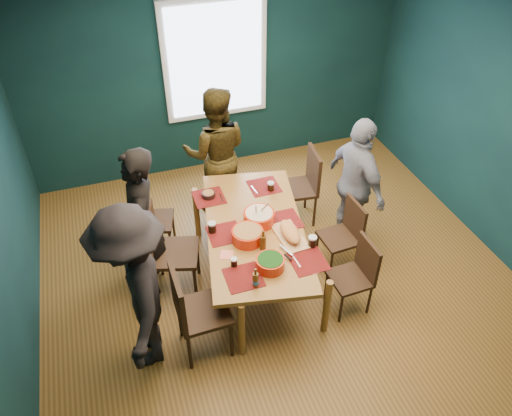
{
  "coord_description": "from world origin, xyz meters",
  "views": [
    {
      "loc": [
        -1.45,
        -3.46,
        4.04
      ],
      "look_at": [
        -0.23,
        0.16,
        0.96
      ],
      "focal_mm": 35.0,
      "sensor_mm": 36.0,
      "label": 1
    }
  ],
  "objects_px": {
    "chair_left_far": "(146,215)",
    "person_right": "(356,184)",
    "cutting_board": "(290,233)",
    "chair_left_mid": "(164,246)",
    "bowl_herbs": "(270,263)",
    "bowl_salad": "(248,235)",
    "chair_left_near": "(192,307)",
    "bowl_dumpling": "(259,217)",
    "chair_right_near": "(358,271)",
    "dining_table": "(255,232)",
    "chair_right_mid": "(346,231)",
    "person_near_left": "(135,291)",
    "chair_right_far": "(304,181)",
    "person_far_left": "(142,225)"
  },
  "relations": [
    {
      "from": "chair_left_mid",
      "to": "chair_left_near",
      "type": "distance_m",
      "value": 0.85
    },
    {
      "from": "chair_left_far",
      "to": "person_right",
      "type": "relative_size",
      "value": 0.55
    },
    {
      "from": "chair_left_far",
      "to": "bowl_dumpling",
      "type": "relative_size",
      "value": 2.78
    },
    {
      "from": "chair_left_far",
      "to": "person_near_left",
      "type": "bearing_deg",
      "value": -84.8
    },
    {
      "from": "dining_table",
      "to": "chair_left_far",
      "type": "relative_size",
      "value": 2.36
    },
    {
      "from": "chair_right_far",
      "to": "chair_right_near",
      "type": "bearing_deg",
      "value": -85.33
    },
    {
      "from": "chair_left_mid",
      "to": "bowl_salad",
      "type": "distance_m",
      "value": 0.87
    },
    {
      "from": "person_right",
      "to": "chair_left_far",
      "type": "bearing_deg",
      "value": 68.39
    },
    {
      "from": "chair_left_far",
      "to": "person_far_left",
      "type": "distance_m",
      "value": 0.64
    },
    {
      "from": "chair_right_far",
      "to": "person_far_left",
      "type": "xyz_separation_m",
      "value": [
        -1.97,
        -0.52,
        0.28
      ]
    },
    {
      "from": "chair_left_near",
      "to": "person_far_left",
      "type": "bearing_deg",
      "value": 103.79
    },
    {
      "from": "person_near_left",
      "to": "dining_table",
      "type": "bearing_deg",
      "value": 119.8
    },
    {
      "from": "chair_right_far",
      "to": "person_near_left",
      "type": "xyz_separation_m",
      "value": [
        -2.15,
        -1.38,
        0.3
      ]
    },
    {
      "from": "bowl_salad",
      "to": "cutting_board",
      "type": "relative_size",
      "value": 0.55
    },
    {
      "from": "dining_table",
      "to": "chair_left_near",
      "type": "height_order",
      "value": "chair_left_near"
    },
    {
      "from": "chair_left_mid",
      "to": "chair_left_near",
      "type": "height_order",
      "value": "chair_left_mid"
    },
    {
      "from": "dining_table",
      "to": "person_right",
      "type": "bearing_deg",
      "value": 22.77
    },
    {
      "from": "chair_right_far",
      "to": "bowl_salad",
      "type": "xyz_separation_m",
      "value": [
        -1.02,
        -0.95,
        0.24
      ]
    },
    {
      "from": "cutting_board",
      "to": "bowl_salad",
      "type": "bearing_deg",
      "value": 163.16
    },
    {
      "from": "chair_right_near",
      "to": "person_near_left",
      "type": "height_order",
      "value": "person_near_left"
    },
    {
      "from": "chair_right_far",
      "to": "person_near_left",
      "type": "relative_size",
      "value": 0.56
    },
    {
      "from": "person_right",
      "to": "cutting_board",
      "type": "xyz_separation_m",
      "value": [
        -0.99,
        -0.51,
        -0.01
      ]
    },
    {
      "from": "bowl_salad",
      "to": "dining_table",
      "type": "bearing_deg",
      "value": 51.36
    },
    {
      "from": "chair_left_mid",
      "to": "bowl_herbs",
      "type": "relative_size",
      "value": 3.87
    },
    {
      "from": "chair_left_far",
      "to": "bowl_salad",
      "type": "xyz_separation_m",
      "value": [
        0.87,
        -0.97,
        0.29
      ]
    },
    {
      "from": "chair_left_mid",
      "to": "chair_right_far",
      "type": "xyz_separation_m",
      "value": [
        1.8,
        0.64,
        -0.04
      ]
    },
    {
      "from": "chair_right_near",
      "to": "bowl_salad",
      "type": "xyz_separation_m",
      "value": [
        -0.97,
        0.51,
        0.32
      ]
    },
    {
      "from": "bowl_dumpling",
      "to": "cutting_board",
      "type": "bearing_deg",
      "value": -55.67
    },
    {
      "from": "dining_table",
      "to": "chair_left_near",
      "type": "xyz_separation_m",
      "value": [
        -0.82,
        -0.69,
        -0.07
      ]
    },
    {
      "from": "person_far_left",
      "to": "chair_right_near",
      "type": "bearing_deg",
      "value": 70.25
    },
    {
      "from": "dining_table",
      "to": "person_near_left",
      "type": "relative_size",
      "value": 1.21
    },
    {
      "from": "chair_left_near",
      "to": "chair_right_near",
      "type": "height_order",
      "value": "chair_left_near"
    },
    {
      "from": "chair_right_near",
      "to": "bowl_herbs",
      "type": "xyz_separation_m",
      "value": [
        -0.89,
        0.09,
        0.31
      ]
    },
    {
      "from": "chair_left_mid",
      "to": "person_near_left",
      "type": "relative_size",
      "value": 0.6
    },
    {
      "from": "chair_left_far",
      "to": "person_far_left",
      "type": "height_order",
      "value": "person_far_left"
    },
    {
      "from": "cutting_board",
      "to": "chair_left_mid",
      "type": "bearing_deg",
      "value": 157.05
    },
    {
      "from": "dining_table",
      "to": "bowl_herbs",
      "type": "bearing_deg",
      "value": -83.33
    },
    {
      "from": "person_near_left",
      "to": "chair_left_far",
      "type": "bearing_deg",
      "value": 174.03
    },
    {
      "from": "chair_left_mid",
      "to": "person_right",
      "type": "xyz_separation_m",
      "value": [
        2.18,
        0.1,
        0.19
      ]
    },
    {
      "from": "chair_left_far",
      "to": "bowl_herbs",
      "type": "bearing_deg",
      "value": -39.92
    },
    {
      "from": "chair_left_near",
      "to": "bowl_salad",
      "type": "xyz_separation_m",
      "value": [
        0.69,
        0.53,
        0.21
      ]
    },
    {
      "from": "dining_table",
      "to": "cutting_board",
      "type": "height_order",
      "value": "cutting_board"
    },
    {
      "from": "dining_table",
      "to": "chair_right_mid",
      "type": "height_order",
      "value": "chair_right_mid"
    },
    {
      "from": "chair_left_mid",
      "to": "chair_right_mid",
      "type": "bearing_deg",
      "value": 8.91
    },
    {
      "from": "chair_left_near",
      "to": "chair_right_mid",
      "type": "distance_m",
      "value": 1.92
    },
    {
      "from": "dining_table",
      "to": "chair_right_near",
      "type": "bearing_deg",
      "value": -27.3
    },
    {
      "from": "bowl_salad",
      "to": "bowl_dumpling",
      "type": "height_order",
      "value": "bowl_dumpling"
    },
    {
      "from": "chair_left_far",
      "to": "chair_right_near",
      "type": "xyz_separation_m",
      "value": [
        1.84,
        -1.49,
        -0.03
      ]
    },
    {
      "from": "chair_left_mid",
      "to": "chair_right_near",
      "type": "bearing_deg",
      "value": -8.8
    },
    {
      "from": "person_near_left",
      "to": "cutting_board",
      "type": "height_order",
      "value": "person_near_left"
    }
  ]
}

